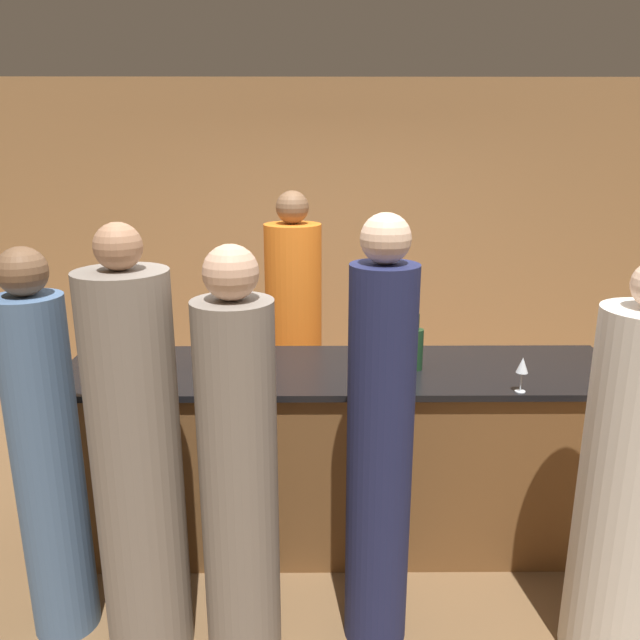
{
  "coord_description": "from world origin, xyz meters",
  "views": [
    {
      "loc": [
        -0.14,
        -3.25,
        2.26
      ],
      "look_at": [
        -0.12,
        0.1,
        1.3
      ],
      "focal_mm": 35.0,
      "sensor_mm": 36.0,
      "label": 1
    }
  ],
  "objects_px": {
    "wine_bottle_1": "(416,348)",
    "guest_2": "(239,474)",
    "bartender": "(294,341)",
    "guest_4": "(627,487)",
    "guest_1": "(48,461)",
    "guest_3": "(138,467)",
    "ice_bucket": "(248,341)",
    "guest_0": "(380,453)",
    "wine_bottle_0": "(362,338)"
  },
  "relations": [
    {
      "from": "bartender",
      "to": "guest_0",
      "type": "height_order",
      "value": "guest_0"
    },
    {
      "from": "guest_1",
      "to": "wine_bottle_1",
      "type": "bearing_deg",
      "value": 21.75
    },
    {
      "from": "bartender",
      "to": "guest_3",
      "type": "xyz_separation_m",
      "value": [
        -0.61,
        -1.8,
        0.01
      ]
    },
    {
      "from": "wine_bottle_1",
      "to": "bartender",
      "type": "bearing_deg",
      "value": 125.89
    },
    {
      "from": "guest_1",
      "to": "guest_4",
      "type": "height_order",
      "value": "guest_1"
    },
    {
      "from": "bartender",
      "to": "guest_4",
      "type": "relative_size",
      "value": 1.07
    },
    {
      "from": "guest_0",
      "to": "wine_bottle_0",
      "type": "relative_size",
      "value": 6.4
    },
    {
      "from": "guest_2",
      "to": "wine_bottle_1",
      "type": "distance_m",
      "value": 1.25
    },
    {
      "from": "bartender",
      "to": "guest_3",
      "type": "distance_m",
      "value": 1.9
    },
    {
      "from": "guest_2",
      "to": "bartender",
      "type": "bearing_deg",
      "value": 84.34
    },
    {
      "from": "wine_bottle_1",
      "to": "guest_2",
      "type": "bearing_deg",
      "value": -136.97
    },
    {
      "from": "wine_bottle_1",
      "to": "ice_bucket",
      "type": "bearing_deg",
      "value": 168.52
    },
    {
      "from": "guest_3",
      "to": "wine_bottle_0",
      "type": "height_order",
      "value": "guest_3"
    },
    {
      "from": "guest_2",
      "to": "guest_3",
      "type": "height_order",
      "value": "guest_3"
    },
    {
      "from": "guest_4",
      "to": "ice_bucket",
      "type": "bearing_deg",
      "value": 148.28
    },
    {
      "from": "guest_3",
      "to": "guest_1",
      "type": "bearing_deg",
      "value": 164.83
    },
    {
      "from": "guest_4",
      "to": "guest_1",
      "type": "bearing_deg",
      "value": 176.11
    },
    {
      "from": "wine_bottle_0",
      "to": "bartender",
      "type": "bearing_deg",
      "value": 118.55
    },
    {
      "from": "guest_2",
      "to": "guest_1",
      "type": "bearing_deg",
      "value": 172.03
    },
    {
      "from": "guest_1",
      "to": "guest_4",
      "type": "xyz_separation_m",
      "value": [
        2.55,
        -0.17,
        -0.03
      ]
    },
    {
      "from": "wine_bottle_0",
      "to": "wine_bottle_1",
      "type": "height_order",
      "value": "wine_bottle_1"
    },
    {
      "from": "guest_2",
      "to": "guest_3",
      "type": "xyz_separation_m",
      "value": [
        -0.44,
        0.0,
        0.03
      ]
    },
    {
      "from": "guest_3",
      "to": "ice_bucket",
      "type": "distance_m",
      "value": 1.11
    },
    {
      "from": "guest_0",
      "to": "guest_4",
      "type": "bearing_deg",
      "value": -5.67
    },
    {
      "from": "guest_1",
      "to": "wine_bottle_0",
      "type": "bearing_deg",
      "value": 31.36
    },
    {
      "from": "guest_0",
      "to": "guest_4",
      "type": "relative_size",
      "value": 1.09
    },
    {
      "from": "bartender",
      "to": "guest_0",
      "type": "bearing_deg",
      "value": 103.99
    },
    {
      "from": "guest_1",
      "to": "ice_bucket",
      "type": "bearing_deg",
      "value": 47.59
    },
    {
      "from": "guest_2",
      "to": "wine_bottle_1",
      "type": "bearing_deg",
      "value": 43.03
    },
    {
      "from": "guest_0",
      "to": "guest_2",
      "type": "xyz_separation_m",
      "value": [
        -0.61,
        -0.05,
        -0.07
      ]
    },
    {
      "from": "guest_0",
      "to": "guest_3",
      "type": "bearing_deg",
      "value": -177.2
    },
    {
      "from": "guest_0",
      "to": "wine_bottle_0",
      "type": "xyz_separation_m",
      "value": [
        -0.01,
        0.97,
        0.22
      ]
    },
    {
      "from": "bartender",
      "to": "guest_4",
      "type": "xyz_separation_m",
      "value": [
        1.49,
        -1.85,
        -0.06
      ]
    },
    {
      "from": "guest_2",
      "to": "wine_bottle_0",
      "type": "height_order",
      "value": "guest_2"
    },
    {
      "from": "guest_1",
      "to": "wine_bottle_0",
      "type": "relative_size",
      "value": 5.93
    },
    {
      "from": "guest_0",
      "to": "ice_bucket",
      "type": "distance_m",
      "value": 1.19
    },
    {
      "from": "guest_4",
      "to": "ice_bucket",
      "type": "distance_m",
      "value": 2.06
    },
    {
      "from": "guest_3",
      "to": "wine_bottle_0",
      "type": "xyz_separation_m",
      "value": [
        1.04,
        1.02,
        0.26
      ]
    },
    {
      "from": "wine_bottle_1",
      "to": "guest_0",
      "type": "bearing_deg",
      "value": -109.33
    },
    {
      "from": "wine_bottle_1",
      "to": "ice_bucket",
      "type": "height_order",
      "value": "wine_bottle_1"
    },
    {
      "from": "bartender",
      "to": "wine_bottle_1",
      "type": "distance_m",
      "value": 1.23
    },
    {
      "from": "guest_1",
      "to": "wine_bottle_1",
      "type": "relative_size",
      "value": 5.86
    },
    {
      "from": "guest_2",
      "to": "wine_bottle_0",
      "type": "relative_size",
      "value": 6.02
    },
    {
      "from": "guest_3",
      "to": "wine_bottle_1",
      "type": "xyz_separation_m",
      "value": [
        1.32,
        0.82,
        0.26
      ]
    },
    {
      "from": "wine_bottle_0",
      "to": "wine_bottle_1",
      "type": "bearing_deg",
      "value": -35.02
    },
    {
      "from": "guest_4",
      "to": "wine_bottle_1",
      "type": "bearing_deg",
      "value": 131.79
    },
    {
      "from": "guest_1",
      "to": "guest_2",
      "type": "bearing_deg",
      "value": -7.97
    },
    {
      "from": "bartender",
      "to": "guest_2",
      "type": "relative_size",
      "value": 1.04
    },
    {
      "from": "guest_2",
      "to": "wine_bottle_0",
      "type": "bearing_deg",
      "value": 59.57
    },
    {
      "from": "bartender",
      "to": "wine_bottle_1",
      "type": "height_order",
      "value": "bartender"
    }
  ]
}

